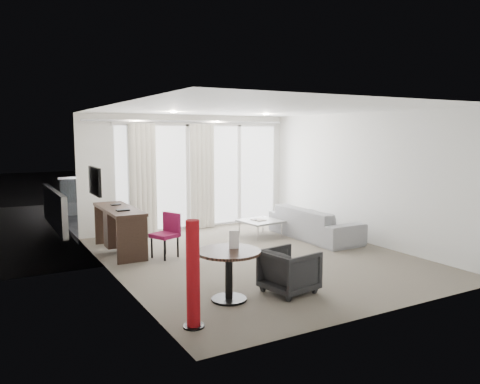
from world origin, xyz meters
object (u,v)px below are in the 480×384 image
desk_chair (165,236)px  rattan_chair_b (233,193)px  round_table (229,275)px  sofa (314,223)px  desk (119,230)px  coffee_table (260,228)px  red_lamp (193,274)px  rattan_chair_a (190,203)px  tub_armchair (289,271)px

desk_chair → rattan_chair_b: bearing=25.8°
round_table → sofa: round_table is taller
desk → coffee_table: 2.98m
desk → coffee_table: desk is taller
red_lamp → sofa: red_lamp is taller
sofa → desk: bearing=77.9°
coffee_table → rattan_chair_b: (1.36, 3.76, 0.25)m
round_table → rattan_chair_a: size_ratio=1.08×
tub_armchair → coffee_table: size_ratio=0.86×
coffee_table → sofa: sofa is taller
desk → desk_chair: (0.59, -0.77, -0.02)m
round_table → tub_armchair: bearing=-8.5°
round_table → rattan_chair_a: (1.96, 5.84, 0.05)m
round_table → tub_armchair: 0.89m
red_lamp → coffee_table: red_lamp is taller
red_lamp → rattan_chair_b: size_ratio=1.47×
desk_chair → rattan_chair_a: desk_chair is taller
desk → round_table: desk is taller
desk_chair → desk: bearing=103.6°
rattan_chair_a → round_table: bearing=-110.3°
desk → coffee_table: bearing=-2.8°
tub_armchair → rattan_chair_b: rattan_chair_b is taller
desk → red_lamp: size_ratio=1.43×
desk → round_table: bearing=-79.8°
desk → red_lamp: red_lamp is taller
red_lamp → rattan_chair_a: size_ratio=1.59×
red_lamp → coffee_table: (3.14, 3.64, -0.44)m
sofa → red_lamp: bearing=126.1°
sofa → rattan_chair_a: (-1.33, 3.45, 0.07)m
red_lamp → tub_armchair: 1.72m
coffee_table → sofa: (0.90, -0.69, 0.15)m
desk → rattan_chair_b: size_ratio=2.09×
rattan_chair_b → desk: bearing=-163.9°
desk_chair → sofa: desk_chair is taller
desk_chair → tub_armchair: 2.72m
desk → red_lamp: 3.79m
desk_chair → round_table: desk_chair is taller
coffee_table → sofa: bearing=-37.2°
rattan_chair_a → rattan_chair_b: (1.79, 0.99, 0.03)m
desk → red_lamp: bearing=-92.6°
rattan_chair_a → desk: bearing=-135.8°
rattan_chair_a → sofa: bearing=-70.6°
tub_armchair → rattan_chair_a: (1.08, 5.97, 0.09)m
tub_armchair → red_lamp: bearing=95.4°
desk → tub_armchair: size_ratio=2.64×
rattan_chair_b → desk_chair: bearing=-154.1°
tub_armchair → coffee_table: tub_armchair is taller
desk → sofa: desk is taller
desk_chair → red_lamp: size_ratio=0.64×
round_table → rattan_chair_a: 6.16m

